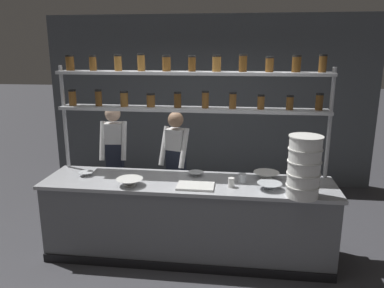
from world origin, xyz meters
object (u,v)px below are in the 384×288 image
at_px(container_stack, 304,167).
at_px(prep_bowl_far_left, 266,176).
at_px(spice_shelf_unit, 191,94).
at_px(prep_bowl_near_left, 196,174).
at_px(prep_bowl_center_front, 86,174).
at_px(cutting_board, 195,186).
at_px(chef_left, 115,157).
at_px(serving_cup_by_board, 231,182).
at_px(prep_bowl_near_right, 130,182).
at_px(serving_cup_front, 242,178).
at_px(prep_bowl_center_back, 269,186).
at_px(chef_center, 176,163).

distance_m(container_stack, prep_bowl_far_left, 0.65).
distance_m(spice_shelf_unit, prep_bowl_near_left, 0.94).
distance_m(container_stack, prep_bowl_center_front, 2.47).
bearing_deg(prep_bowl_near_left, cutting_board, -83.96).
relative_size(spice_shelf_unit, cutting_board, 7.94).
bearing_deg(container_stack, chef_left, 154.68).
bearing_deg(serving_cup_by_board, spice_shelf_unit, 137.88).
distance_m(cutting_board, prep_bowl_near_right, 0.72).
bearing_deg(serving_cup_front, cutting_board, -158.46).
distance_m(container_stack, prep_bowl_near_left, 1.27).
relative_size(cutting_board, prep_bowl_near_right, 1.37).
xyz_separation_m(cutting_board, prep_bowl_center_front, (-1.33, 0.21, 0.01)).
relative_size(container_stack, prep_bowl_near_right, 2.16).
xyz_separation_m(cutting_board, serving_cup_by_board, (0.38, 0.05, 0.04)).
height_order(prep_bowl_center_back, serving_cup_by_board, serving_cup_by_board).
relative_size(spice_shelf_unit, serving_cup_front, 29.49).
bearing_deg(cutting_board, prep_bowl_center_back, 2.55).
xyz_separation_m(prep_bowl_center_front, serving_cup_front, (1.83, -0.02, 0.03)).
bearing_deg(prep_bowl_center_back, chef_left, 154.99).
height_order(container_stack, prep_bowl_center_front, container_stack).
bearing_deg(chef_center, prep_bowl_center_back, -18.46).
bearing_deg(serving_cup_front, prep_bowl_far_left, 31.96).
relative_size(prep_bowl_near_right, serving_cup_by_board, 2.80).
height_order(cutting_board, prep_bowl_center_back, prep_bowl_center_back).
distance_m(chef_center, prep_bowl_far_left, 1.24).
height_order(chef_center, prep_bowl_near_right, chef_center).
bearing_deg(cutting_board, prep_bowl_far_left, 25.45).
distance_m(prep_bowl_center_back, prep_bowl_far_left, 0.33).
height_order(prep_bowl_center_front, serving_cup_by_board, serving_cup_by_board).
height_order(cutting_board, prep_bowl_near_right, prep_bowl_near_right).
height_order(container_stack, prep_bowl_center_back, container_stack).
relative_size(container_stack, serving_cup_front, 5.87).
relative_size(container_stack, cutting_board, 1.58).
bearing_deg(prep_bowl_far_left, spice_shelf_unit, 171.24).
relative_size(chef_left, serving_cup_front, 15.16).
bearing_deg(spice_shelf_unit, prep_bowl_far_left, -8.76).
relative_size(chef_center, cutting_board, 3.99).
distance_m(container_stack, serving_cup_by_board, 0.79).
height_order(cutting_board, serving_cup_by_board, serving_cup_by_board).
bearing_deg(spice_shelf_unit, serving_cup_by_board, -42.12).
distance_m(spice_shelf_unit, prep_bowl_far_left, 1.28).
height_order(chef_center, cutting_board, chef_center).
height_order(chef_left, cutting_board, chef_left).
height_order(chef_left, chef_center, chef_left).
height_order(prep_bowl_center_front, serving_cup_front, serving_cup_front).
relative_size(cutting_board, prep_bowl_center_back, 1.51).
distance_m(chef_center, prep_bowl_near_left, 0.59).
bearing_deg(serving_cup_front, serving_cup_by_board, -129.63).
bearing_deg(cutting_board, spice_shelf_unit, 103.13).
height_order(spice_shelf_unit, container_stack, spice_shelf_unit).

